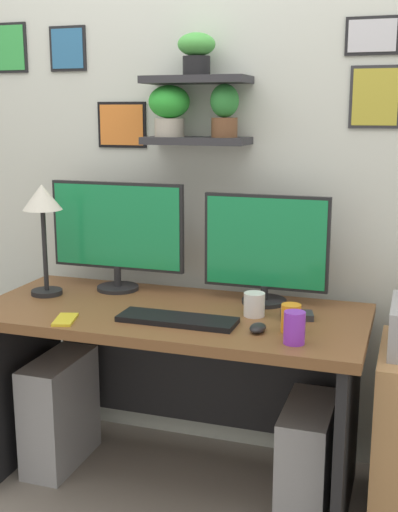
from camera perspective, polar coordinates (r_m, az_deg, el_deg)
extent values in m
plane|color=gray|center=(2.88, -2.33, -19.10)|extent=(8.00, 8.00, 0.00)
cube|color=silver|center=(2.88, 0.56, 9.31)|extent=(4.40, 0.04, 2.70)
cube|color=#2D2D33|center=(2.76, -0.21, 9.96)|extent=(0.43, 0.20, 0.03)
cube|color=#2D2D33|center=(2.76, -0.22, 15.03)|extent=(0.43, 0.20, 0.03)
cylinder|color=black|center=(2.76, -0.22, 16.14)|extent=(0.11, 0.11, 0.08)
ellipsoid|color=green|center=(2.77, -0.22, 17.87)|extent=(0.15, 0.15, 0.09)
cylinder|color=#B2A899|center=(2.80, -2.58, 11.06)|extent=(0.12, 0.12, 0.07)
ellipsoid|color=green|center=(2.80, -2.60, 13.21)|extent=(0.17, 0.17, 0.14)
cylinder|color=brown|center=(2.72, 2.21, 11.06)|extent=(0.11, 0.11, 0.08)
ellipsoid|color=#2E8338|center=(2.72, 2.23, 13.30)|extent=(0.12, 0.12, 0.13)
cube|color=black|center=(3.28, -16.23, 16.92)|extent=(0.20, 0.02, 0.22)
cube|color=green|center=(3.27, -16.32, 16.92)|extent=(0.18, 0.00, 0.20)
cube|color=black|center=(2.74, 14.79, 17.97)|extent=(0.20, 0.02, 0.14)
cube|color=silver|center=(2.73, 14.78, 17.99)|extent=(0.18, 0.00, 0.12)
cube|color=black|center=(2.99, -6.67, 11.22)|extent=(0.23, 0.02, 0.20)
cube|color=orange|center=(2.98, -6.74, 11.22)|extent=(0.21, 0.00, 0.18)
cube|color=#2D2D33|center=(2.72, 15.04, 13.16)|extent=(0.20, 0.02, 0.24)
cube|color=gold|center=(2.71, 15.03, 13.16)|extent=(0.17, 0.00, 0.22)
cube|color=black|center=(3.12, -11.27, 17.20)|extent=(0.18, 0.02, 0.19)
cube|color=teal|center=(3.11, -11.35, 17.21)|extent=(0.15, 0.00, 0.17)
cube|color=brown|center=(2.58, -2.47, -5.13)|extent=(1.51, 0.68, 0.04)
cube|color=black|center=(3.01, -15.09, -10.51)|extent=(0.04, 0.62, 0.71)
cube|color=black|center=(2.58, 12.73, -14.47)|extent=(0.04, 0.62, 0.71)
cube|color=black|center=(2.96, -0.32, -9.74)|extent=(1.31, 0.02, 0.50)
cylinder|color=black|center=(2.88, -7.04, -2.75)|extent=(0.18, 0.18, 0.02)
cylinder|color=black|center=(2.86, -7.07, -1.74)|extent=(0.03, 0.03, 0.09)
cube|color=black|center=(2.83, -7.10, 2.60)|extent=(0.60, 0.02, 0.37)
cube|color=#198C4C|center=(2.82, -7.22, 2.56)|extent=(0.57, 0.00, 0.35)
cylinder|color=black|center=(2.67, 5.66, -3.90)|extent=(0.18, 0.18, 0.02)
cylinder|color=black|center=(2.66, 5.68, -3.17)|extent=(0.03, 0.03, 0.05)
cube|color=black|center=(2.63, 5.82, 1.20)|extent=(0.50, 0.02, 0.38)
cube|color=#198C4C|center=(2.61, 5.76, 1.15)|extent=(0.48, 0.00, 0.36)
cube|color=black|center=(2.42, -1.90, -5.52)|extent=(0.44, 0.14, 0.02)
ellipsoid|color=black|center=(2.33, 5.11, -6.22)|extent=(0.06, 0.09, 0.03)
cylinder|color=black|center=(2.85, -13.04, -3.06)|extent=(0.13, 0.13, 0.02)
cylinder|color=black|center=(2.81, -13.22, 0.48)|extent=(0.02, 0.02, 0.34)
cone|color=silver|center=(2.78, -13.45, 4.99)|extent=(0.16, 0.16, 0.11)
cube|color=yellow|center=(2.49, -11.52, -5.42)|extent=(0.11, 0.15, 0.01)
cylinder|color=white|center=(2.49, 4.81, -4.20)|extent=(0.08, 0.08, 0.09)
cylinder|color=orange|center=(2.33, 7.97, -5.37)|extent=(0.07, 0.07, 0.10)
cube|color=#2D2D33|center=(2.49, 8.47, -5.12)|extent=(0.14, 0.11, 0.02)
cylinder|color=purple|center=(2.22, 8.27, -6.17)|extent=(0.07, 0.07, 0.11)
cube|color=#99999E|center=(2.98, -11.96, -13.00)|extent=(0.18, 0.40, 0.48)
cube|color=#99999E|center=(2.66, 9.34, -16.85)|extent=(0.18, 0.40, 0.42)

